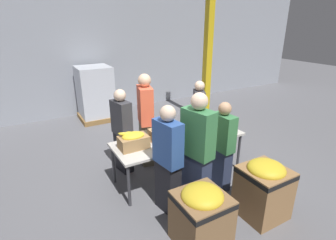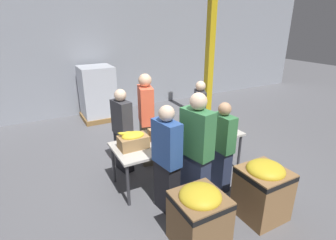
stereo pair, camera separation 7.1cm
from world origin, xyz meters
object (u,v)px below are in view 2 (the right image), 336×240
(sorting_table, at_px, (179,140))
(volunteer_2, at_px, (146,120))
(banana_box_1, at_px, (163,132))
(support_pillar, at_px, (210,48))
(banana_box_3, at_px, (219,123))
(donation_bin_1, at_px, (263,188))
(volunteer_3, at_px, (196,153))
(volunteer_1, at_px, (199,117))
(pallet_stack_0, at_px, (98,94))
(volunteer_0, at_px, (167,161))
(volunteer_4, at_px, (123,132))
(banana_box_2, at_px, (193,128))
(banana_box_0, at_px, (133,140))
(volunteer_5, at_px, (222,148))
(donation_bin_0, at_px, (199,215))

(sorting_table, distance_m, volunteer_2, 0.81)
(banana_box_1, xyz_separation_m, support_pillar, (2.46, 2.04, 1.11))
(banana_box_3, relative_size, donation_bin_1, 0.49)
(volunteer_3, distance_m, donation_bin_1, 1.05)
(volunteer_1, height_order, pallet_stack_0, volunteer_1)
(volunteer_0, relative_size, support_pillar, 0.41)
(support_pillar, relative_size, pallet_stack_0, 2.66)
(support_pillar, bearing_deg, volunteer_4, -154.12)
(banana_box_2, distance_m, volunteer_4, 1.28)
(volunteer_0, distance_m, volunteer_1, 2.06)
(sorting_table, bearing_deg, banana_box_2, -11.19)
(volunteer_1, bearing_deg, banana_box_0, -41.06)
(support_pillar, bearing_deg, volunteer_5, -122.71)
(banana_box_2, relative_size, volunteer_1, 0.29)
(volunteer_5, bearing_deg, sorting_table, 27.37)
(donation_bin_0, xyz_separation_m, donation_bin_1, (1.09, 0.00, 0.02))
(volunteer_1, xyz_separation_m, pallet_stack_0, (-1.39, 2.97, -0.02))
(volunteer_5, bearing_deg, donation_bin_1, -176.40)
(volunteer_4, relative_size, support_pillar, 0.39)
(banana_box_0, height_order, banana_box_3, banana_box_0)
(volunteer_3, bearing_deg, banana_box_2, -42.94)
(sorting_table, xyz_separation_m, volunteer_1, (0.90, 0.68, 0.06))
(banana_box_0, relative_size, volunteer_3, 0.26)
(volunteer_2, bearing_deg, banana_box_2, 50.71)
(support_pillar, xyz_separation_m, pallet_stack_0, (-2.67, 1.55, -1.26))
(banana_box_0, relative_size, support_pillar, 0.11)
(banana_box_1, height_order, banana_box_3, banana_box_1)
(volunteer_4, bearing_deg, pallet_stack_0, 163.66)
(volunteer_0, xyz_separation_m, volunteer_5, (1.02, 0.04, -0.06))
(volunteer_2, distance_m, pallet_stack_0, 2.94)
(volunteer_1, distance_m, donation_bin_1, 2.22)
(banana_box_0, relative_size, banana_box_2, 1.02)
(volunteer_5, relative_size, pallet_stack_0, 1.01)
(volunteer_0, xyz_separation_m, volunteer_4, (-0.17, 1.37, -0.03))
(banana_box_0, distance_m, volunteer_0, 0.77)
(banana_box_3, bearing_deg, banana_box_1, 175.95)
(banana_box_0, bearing_deg, sorting_table, -2.10)
(banana_box_1, height_order, volunteer_3, volunteer_3)
(volunteer_4, height_order, volunteer_5, volunteer_4)
(sorting_table, height_order, banana_box_3, banana_box_3)
(volunteer_3, relative_size, support_pillar, 0.45)
(banana_box_0, xyz_separation_m, donation_bin_0, (0.25, -1.51, -0.45))
(volunteer_1, bearing_deg, volunteer_4, -61.04)
(volunteer_1, bearing_deg, volunteer_3, -7.99)
(volunteer_1, bearing_deg, sorting_table, -24.31)
(volunteer_3, xyz_separation_m, support_pillar, (2.38, 2.93, 1.11))
(volunteer_2, bearing_deg, volunteer_3, 18.71)
(banana_box_1, relative_size, volunteer_4, 0.30)
(volunteer_2, bearing_deg, volunteer_0, 2.45)
(banana_box_1, bearing_deg, donation_bin_1, -63.36)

